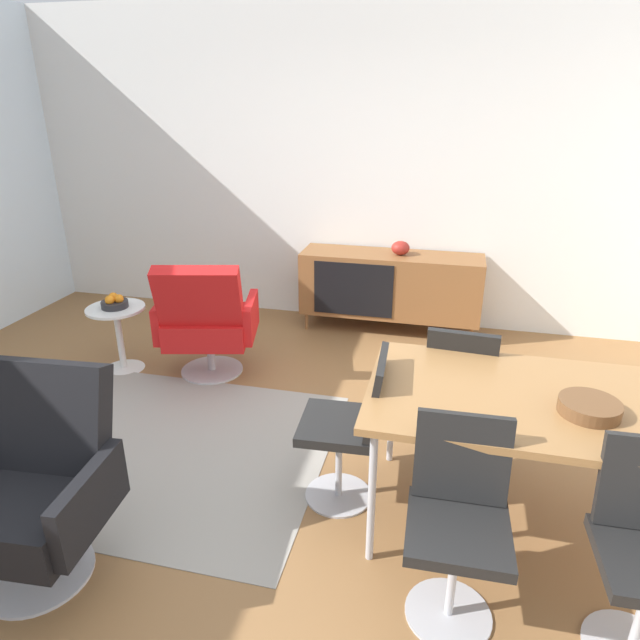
# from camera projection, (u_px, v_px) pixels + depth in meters

# --- Properties ---
(ground_plane) EXTENTS (8.32, 8.32, 0.00)m
(ground_plane) POSITION_uv_depth(u_px,v_px,m) (275.00, 477.00, 3.16)
(ground_plane) COLOR olive
(wall_back) EXTENTS (6.80, 0.12, 2.80)m
(wall_back) POSITION_uv_depth(u_px,v_px,m) (359.00, 170.00, 4.97)
(wall_back) COLOR silver
(wall_back) RESTS_ON ground_plane
(sideboard) EXTENTS (1.60, 0.45, 0.72)m
(sideboard) POSITION_uv_depth(u_px,v_px,m) (390.00, 284.00, 4.98)
(sideboard) COLOR brown
(sideboard) RESTS_ON ground_plane
(vase_cobalt) EXTENTS (0.16, 0.16, 0.12)m
(vase_cobalt) POSITION_uv_depth(u_px,v_px,m) (400.00, 248.00, 4.84)
(vase_cobalt) COLOR maroon
(vase_cobalt) RESTS_ON sideboard
(dining_table) EXTENTS (1.60, 0.90, 0.74)m
(dining_table) POSITION_uv_depth(u_px,v_px,m) (542.00, 406.00, 2.54)
(dining_table) COLOR olive
(dining_table) RESTS_ON ground_plane
(wooden_bowl_on_table) EXTENTS (0.26, 0.26, 0.06)m
(wooden_bowl_on_table) POSITION_uv_depth(u_px,v_px,m) (589.00, 407.00, 2.39)
(wooden_bowl_on_table) COLOR brown
(wooden_bowl_on_table) RESTS_ON dining_table
(dining_chair_back_left) EXTENTS (0.43, 0.45, 0.86)m
(dining_chair_back_left) POSITION_uv_depth(u_px,v_px,m) (460.00, 384.00, 3.21)
(dining_chair_back_left) COLOR black
(dining_chair_back_left) RESTS_ON ground_plane
(dining_chair_near_window) EXTENTS (0.44, 0.42, 0.86)m
(dining_chair_near_window) POSITION_uv_depth(u_px,v_px,m) (351.00, 423.00, 2.82)
(dining_chair_near_window) COLOR black
(dining_chair_near_window) RESTS_ON ground_plane
(dining_chair_front_left) EXTENTS (0.41, 0.44, 0.86)m
(dining_chair_front_left) POSITION_uv_depth(u_px,v_px,m) (458.00, 516.00, 2.20)
(dining_chair_front_left) COLOR black
(dining_chair_front_left) RESTS_ON ground_plane
(lounge_chair_red) EXTENTS (0.82, 0.78, 0.95)m
(lounge_chair_red) POSITION_uv_depth(u_px,v_px,m) (206.00, 319.00, 4.13)
(lounge_chair_red) COLOR red
(lounge_chair_red) RESTS_ON ground_plane
(armchair_black_shell) EXTENTS (0.76, 0.70, 0.95)m
(armchair_black_shell) POSITION_uv_depth(u_px,v_px,m) (29.00, 481.00, 2.40)
(armchair_black_shell) COLOR black
(armchair_black_shell) RESTS_ON ground_plane
(side_table_round) EXTENTS (0.44, 0.44, 0.52)m
(side_table_round) POSITION_uv_depth(u_px,v_px,m) (119.00, 331.00, 4.29)
(side_table_round) COLOR white
(side_table_round) RESTS_ON ground_plane
(fruit_bowl) EXTENTS (0.20, 0.20, 0.11)m
(fruit_bowl) POSITION_uv_depth(u_px,v_px,m) (114.00, 302.00, 4.20)
(fruit_bowl) COLOR #262628
(fruit_bowl) RESTS_ON side_table_round
(area_rug) EXTENTS (2.20, 1.70, 0.01)m
(area_rug) POSITION_uv_depth(u_px,v_px,m) (149.00, 445.00, 3.44)
(area_rug) COLOR gray
(area_rug) RESTS_ON ground_plane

